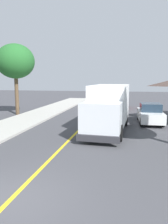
% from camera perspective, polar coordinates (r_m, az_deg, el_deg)
% --- Properties ---
extents(ground_plane, '(120.00, 120.00, 0.00)m').
position_cam_1_polar(ground_plane, '(7.57, -18.59, -20.75)').
color(ground_plane, '#424247').
extents(centre_line_yellow, '(0.16, 56.00, 0.01)m').
position_cam_1_polar(centre_line_yellow, '(16.46, -0.99, -4.30)').
color(centre_line_yellow, gold).
rests_on(centre_line_yellow, ground).
extents(box_truck, '(2.79, 7.30, 3.20)m').
position_cam_1_polar(box_truck, '(15.69, 6.28, 1.55)').
color(box_truck, white).
rests_on(box_truck, ground).
extents(parked_car_near, '(1.82, 4.41, 1.67)m').
position_cam_1_polar(parked_car_near, '(22.35, 8.11, 1.06)').
color(parked_car_near, '#4C564C').
rests_on(parked_car_near, ground).
extents(parked_car_mid, '(1.97, 4.47, 1.67)m').
position_cam_1_polar(parked_car_mid, '(28.58, 9.15, 2.64)').
color(parked_car_mid, maroon).
rests_on(parked_car_mid, ground).
extents(parked_van_across, '(1.96, 4.46, 1.67)m').
position_cam_1_polar(parked_van_across, '(19.17, 16.51, -0.43)').
color(parked_van_across, silver).
rests_on(parked_van_across, ground).
extents(street_tree_down_block, '(3.80, 3.80, 7.08)m').
position_cam_1_polar(street_tree_down_block, '(23.76, -17.12, 12.19)').
color(street_tree_down_block, brown).
rests_on(street_tree_down_block, ground).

